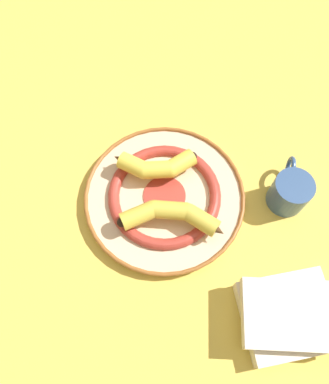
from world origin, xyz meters
The scene contains 6 objects.
ground_plane centered at (0.00, 0.00, 0.00)m, with size 2.80×2.80×0.00m, color gold.
decorative_bowl centered at (0.02, -0.02, 0.02)m, with size 0.33×0.33×0.03m.
banana_a centered at (-0.04, -0.02, 0.05)m, with size 0.10×0.17×0.04m.
banana_b centered at (0.07, -0.03, 0.05)m, with size 0.12×0.19×0.04m.
book_stack centered at (0.32, 0.09, 0.03)m, with size 0.18×0.20×0.06m.
coffee_mug centered at (0.11, 0.21, 0.04)m, with size 0.11×0.08×0.08m.
Camera 1 is at (0.30, -0.13, 0.72)m, focal length 35.00 mm.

